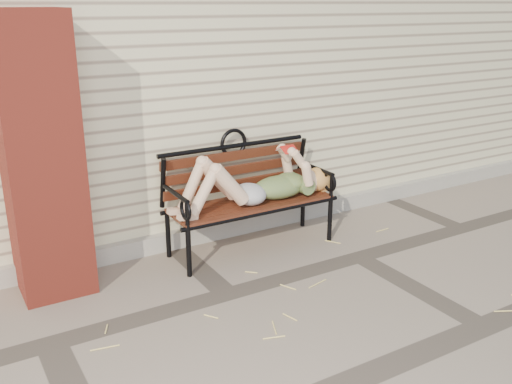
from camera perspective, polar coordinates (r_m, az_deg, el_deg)
ground at (r=4.88m, az=10.28°, el=-6.42°), size 80.00×80.00×0.00m
house_wall at (r=6.99m, az=-5.61°, el=14.06°), size 8.00×4.00×3.00m
foundation_strip at (r=5.56m, az=3.84°, el=-2.16°), size 8.00×0.10×0.15m
brick_pillar at (r=4.24m, az=-20.69°, el=3.17°), size 0.50×0.50×2.00m
garden_bench at (r=4.85m, az=-1.03°, el=0.82°), size 1.55×0.62×1.00m
reading_woman at (r=4.74m, az=-0.16°, el=0.85°), size 1.46×0.33×0.46m
straw_scatter at (r=4.07m, az=11.21°, el=-11.77°), size 2.45×1.64×0.01m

